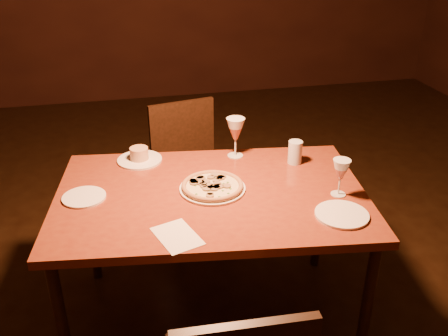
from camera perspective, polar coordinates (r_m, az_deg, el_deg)
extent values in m
plane|color=black|center=(2.71, 4.76, -15.60)|extent=(7.00, 7.00, 0.00)
cube|color=brown|center=(2.22, -1.50, -3.21)|extent=(1.47, 1.05, 0.04)
cylinder|color=black|center=(2.20, -17.93, -17.18)|extent=(0.05, 0.05, 0.69)
cylinder|color=black|center=(2.78, -14.98, -6.28)|extent=(0.05, 0.05, 0.69)
cylinder|color=black|center=(2.26, 15.94, -15.32)|extent=(0.05, 0.05, 0.69)
cylinder|color=black|center=(2.83, 10.82, -5.12)|extent=(0.05, 0.05, 0.69)
cube|color=black|center=(2.98, -3.41, -0.91)|extent=(0.48, 0.48, 0.04)
cube|color=black|center=(3.05, -4.80, 4.13)|extent=(0.40, 0.11, 0.39)
cylinder|color=black|center=(2.92, -5.14, -6.86)|extent=(0.03, 0.03, 0.42)
cylinder|color=black|center=(3.19, -7.14, -3.83)|extent=(0.03, 0.03, 0.42)
cylinder|color=black|center=(3.02, 0.76, -5.46)|extent=(0.03, 0.03, 0.42)
cylinder|color=black|center=(3.28, -1.67, -2.64)|extent=(0.03, 0.03, 0.42)
cylinder|color=white|center=(2.23, -1.32, -2.37)|extent=(0.30, 0.30, 0.01)
cylinder|color=beige|center=(2.22, -1.33, -2.13)|extent=(0.27, 0.27, 0.01)
torus|color=#B17F4D|center=(2.22, -1.33, -2.01)|extent=(0.28, 0.28, 0.02)
cylinder|color=white|center=(2.52, -9.61, 0.93)|extent=(0.22, 0.22, 0.01)
cylinder|color=tan|center=(2.51, -9.67, 1.65)|extent=(0.09, 0.09, 0.06)
cylinder|color=silver|center=(2.47, 8.13, 1.80)|extent=(0.07, 0.07, 0.11)
cylinder|color=white|center=(2.25, -15.71, -3.22)|extent=(0.19, 0.19, 0.01)
cylinder|color=white|center=(2.10, 13.31, -5.20)|extent=(0.22, 0.22, 0.01)
cube|color=silver|center=(1.93, -5.38, -7.75)|extent=(0.20, 0.24, 0.00)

